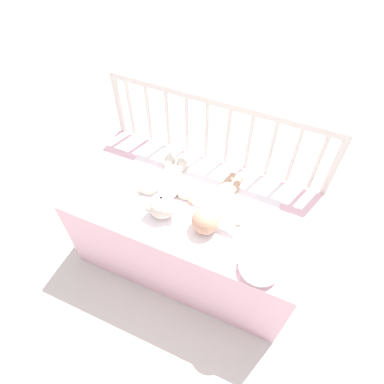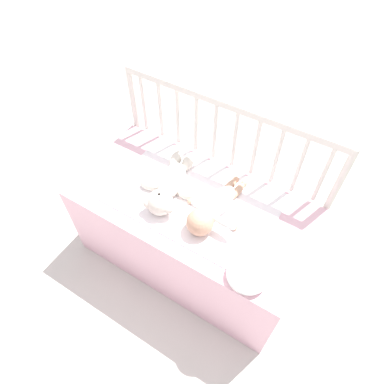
# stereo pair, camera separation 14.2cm
# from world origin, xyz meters

# --- Properties ---
(ground_plane) EXTENTS (12.00, 12.00, 0.00)m
(ground_plane) POSITION_xyz_m (0.00, 0.00, 0.00)
(ground_plane) COLOR silver
(crib_mattress) EXTENTS (1.23, 0.62, 0.55)m
(crib_mattress) POSITION_xyz_m (0.00, 0.00, 0.28)
(crib_mattress) COLOR #EDB7C6
(crib_mattress) RESTS_ON ground_plane
(crib_rail) EXTENTS (1.23, 0.04, 0.94)m
(crib_rail) POSITION_xyz_m (0.00, 0.33, 0.67)
(crib_rail) COLOR beige
(crib_rail) RESTS_ON ground_plane
(blanket) EXTENTS (0.82, 0.53, 0.01)m
(blanket) POSITION_xyz_m (0.01, 0.03, 0.55)
(blanket) COLOR white
(blanket) RESTS_ON crib_mattress
(teddy_bear) EXTENTS (0.32, 0.46, 0.13)m
(teddy_bear) POSITION_xyz_m (-0.12, -0.01, 0.60)
(teddy_bear) COLOR silver
(teddy_bear) RESTS_ON crib_mattress
(baby) EXTENTS (0.31, 0.44, 0.13)m
(baby) POSITION_xyz_m (0.14, -0.02, 0.60)
(baby) COLOR white
(baby) RESTS_ON crib_mattress
(small_pillow) EXTENTS (0.18, 0.18, 0.06)m
(small_pillow) POSITION_xyz_m (0.42, -0.23, 0.58)
(small_pillow) COLOR white
(small_pillow) RESTS_ON crib_mattress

